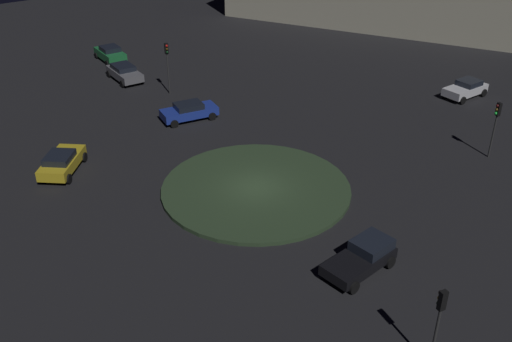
% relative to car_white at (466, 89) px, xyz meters
% --- Properties ---
extents(ground_plane, '(120.10, 120.10, 0.00)m').
position_rel_car_white_xyz_m(ground_plane, '(23.50, 2.15, -0.75)').
color(ground_plane, black).
extents(roundabout_island, '(11.79, 11.79, 0.24)m').
position_rel_car_white_xyz_m(roundabout_island, '(23.50, 2.15, -0.63)').
color(roundabout_island, '#2D4228').
rests_on(roundabout_island, ground_plane).
extents(car_white, '(4.04, 2.06, 1.43)m').
position_rel_car_white_xyz_m(car_white, '(0.00, 0.00, 0.00)').
color(car_white, white).
rests_on(car_white, ground_plane).
extents(car_blue, '(4.56, 2.54, 1.37)m').
position_rel_car_white_xyz_m(car_blue, '(21.50, -9.60, -0.03)').
color(car_blue, '#1E38A5').
rests_on(car_blue, ground_plane).
extents(car_black, '(4.17, 2.41, 1.45)m').
position_rel_car_white_xyz_m(car_black, '(23.66, 11.54, -0.00)').
color(car_black, black).
rests_on(car_black, ground_plane).
extents(car_green, '(2.17, 4.17, 1.50)m').
position_rel_car_white_xyz_m(car_green, '(20.74, -26.60, 0.02)').
color(car_green, '#1E7238').
rests_on(car_green, ground_plane).
extents(car_yellow, '(4.05, 4.32, 1.42)m').
position_rel_car_white_xyz_m(car_yellow, '(32.47, -7.13, -0.00)').
color(car_yellow, gold).
rests_on(car_yellow, ground_plane).
extents(car_grey, '(2.19, 4.45, 1.40)m').
position_rel_car_white_xyz_m(car_grey, '(21.91, -20.69, 0.00)').
color(car_grey, slate).
rests_on(car_grey, ground_plane).
extents(traffic_light_west, '(0.39, 0.36, 4.01)m').
position_rel_car_white_xyz_m(traffic_light_west, '(7.89, 7.88, 2.11)').
color(traffic_light_west, '#2D2D2D').
rests_on(traffic_light_west, ground_plane).
extents(traffic_light_north, '(0.33, 0.37, 3.96)m').
position_rel_car_white_xyz_m(traffic_light_north, '(25.81, 17.67, 2.07)').
color(traffic_light_north, '#2D2D2D').
rests_on(traffic_light_north, ground_plane).
extents(traffic_light_south, '(0.34, 0.38, 4.45)m').
position_rel_car_white_xyz_m(traffic_light_south, '(20.15, -15.35, 2.41)').
color(traffic_light_south, '#2D2D2D').
rests_on(traffic_light_south, ground_plane).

